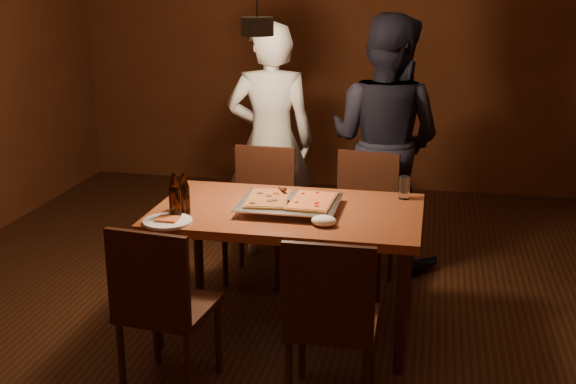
% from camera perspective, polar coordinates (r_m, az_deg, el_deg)
% --- Properties ---
extents(room_shell, '(6.00, 6.00, 6.00)m').
position_cam_1_polar(room_shell, '(4.06, -2.38, 8.01)').
color(room_shell, '#381D0F').
rests_on(room_shell, ground).
extents(dining_table, '(1.50, 0.90, 0.75)m').
position_cam_1_polar(dining_table, '(4.10, 0.00, -2.33)').
color(dining_table, '#974726').
rests_on(dining_table, floor).
extents(chair_far_left, '(0.44, 0.44, 0.49)m').
position_cam_1_polar(chair_far_left, '(4.93, -2.12, -0.72)').
color(chair_far_left, '#38190F').
rests_on(chair_far_left, floor).
extents(chair_far_right, '(0.48, 0.48, 0.49)m').
position_cam_1_polar(chair_far_right, '(4.80, 5.95, -1.27)').
color(chair_far_right, '#38190F').
rests_on(chair_far_right, floor).
extents(chair_near_left, '(0.47, 0.47, 0.49)m').
position_cam_1_polar(chair_near_left, '(3.57, -10.08, -8.02)').
color(chair_near_left, '#38190F').
rests_on(chair_near_left, floor).
extents(chair_near_right, '(0.42, 0.42, 0.49)m').
position_cam_1_polar(chair_near_right, '(3.38, 3.39, -9.20)').
color(chair_near_right, '#38190F').
rests_on(chair_near_right, floor).
extents(pizza_tray, '(0.57, 0.47, 0.05)m').
position_cam_1_polar(pizza_tray, '(4.06, 0.12, -1.09)').
color(pizza_tray, silver).
rests_on(pizza_tray, dining_table).
extents(pizza_meat, '(0.26, 0.38, 0.02)m').
position_cam_1_polar(pizza_meat, '(4.08, -1.56, -0.49)').
color(pizza_meat, maroon).
rests_on(pizza_meat, pizza_tray).
extents(pizza_cheese, '(0.25, 0.38, 0.02)m').
position_cam_1_polar(pizza_cheese, '(4.03, 1.90, -0.71)').
color(pizza_cheese, gold).
rests_on(pizza_cheese, pizza_tray).
extents(spatula, '(0.19, 0.25, 0.04)m').
position_cam_1_polar(spatula, '(4.08, 0.01, -0.42)').
color(spatula, silver).
rests_on(spatula, pizza_tray).
extents(beer_bottle_a, '(0.07, 0.07, 0.25)m').
position_cam_1_polar(beer_bottle_a, '(3.94, -8.92, -0.27)').
color(beer_bottle_a, black).
rests_on(beer_bottle_a, dining_table).
extents(beer_bottle_b, '(0.06, 0.06, 0.24)m').
position_cam_1_polar(beer_bottle_b, '(4.00, -8.20, -0.13)').
color(beer_bottle_b, black).
rests_on(beer_bottle_b, dining_table).
extents(water_glass_left, '(0.07, 0.07, 0.12)m').
position_cam_1_polar(water_glass_left, '(4.08, -8.42, -0.64)').
color(water_glass_left, silver).
rests_on(water_glass_left, dining_table).
extents(water_glass_right, '(0.07, 0.07, 0.13)m').
position_cam_1_polar(water_glass_right, '(4.30, 9.19, 0.34)').
color(water_glass_right, silver).
rests_on(water_glass_right, dining_table).
extents(plate_slice, '(0.26, 0.26, 0.03)m').
position_cam_1_polar(plate_slice, '(3.90, -9.49, -2.29)').
color(plate_slice, white).
rests_on(plate_slice, dining_table).
extents(napkin, '(0.13, 0.10, 0.06)m').
position_cam_1_polar(napkin, '(3.80, 2.85, -2.28)').
color(napkin, white).
rests_on(napkin, dining_table).
extents(diner_white, '(0.69, 0.51, 1.72)m').
position_cam_1_polar(diner_white, '(5.23, -1.36, 3.98)').
color(diner_white, silver).
rests_on(diner_white, floor).
extents(diner_dark, '(1.05, 0.95, 1.78)m').
position_cam_1_polar(diner_dark, '(5.14, 7.65, 3.96)').
color(diner_dark, black).
rests_on(diner_dark, floor).
extents(pendant_lamp, '(0.18, 0.18, 1.10)m').
position_cam_1_polar(pendant_lamp, '(4.02, -2.44, 13.09)').
color(pendant_lamp, black).
rests_on(pendant_lamp, ceiling).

